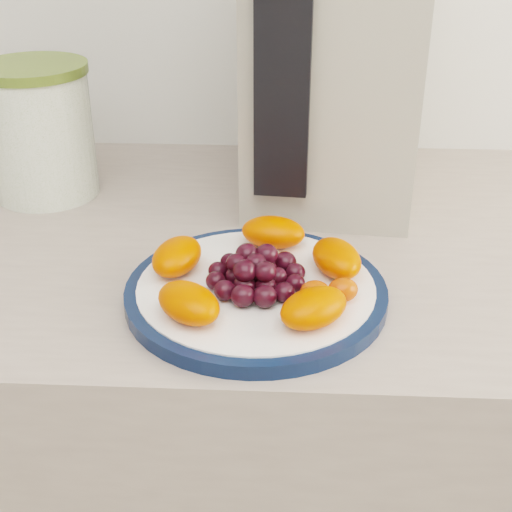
{
  "coord_description": "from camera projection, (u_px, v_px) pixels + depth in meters",
  "views": [
    {
      "loc": [
        0.05,
        0.43,
        1.29
      ],
      "look_at": [
        0.02,
        1.04,
        0.95
      ],
      "focal_mm": 50.0,
      "sensor_mm": 36.0,
      "label": 1
    }
  ],
  "objects": [
    {
      "name": "cabinet_face",
      "position": [
        249.0,
        510.0,
        1.09
      ],
      "size": [
        3.48,
        0.58,
        0.84
      ],
      "primitive_type": "cube",
      "color": "brown",
      "rests_on": "floor"
    },
    {
      "name": "plate_face",
      "position": [
        256.0,
        292.0,
        0.72
      ],
      "size": [
        0.24,
        0.24,
        0.02
      ],
      "primitive_type": "cylinder",
      "color": "white",
      "rests_on": "counter"
    },
    {
      "name": "plate_rim",
      "position": [
        256.0,
        293.0,
        0.72
      ],
      "size": [
        0.26,
        0.26,
        0.01
      ],
      "primitive_type": "cylinder",
      "color": "#0C1B3A",
      "rests_on": "counter"
    },
    {
      "name": "fruit_plate",
      "position": [
        262.0,
        272.0,
        0.71
      ],
      "size": [
        0.23,
        0.22,
        0.04
      ],
      "color": "#E73600",
      "rests_on": "plate_face"
    },
    {
      "name": "counter",
      "position": [
        249.0,
        496.0,
        1.08
      ],
      "size": [
        3.5,
        0.6,
        0.9
      ],
      "primitive_type": "cube",
      "color": "#A29286",
      "rests_on": "floor"
    },
    {
      "name": "appliance_body",
      "position": [
        335.0,
        56.0,
        0.89
      ],
      "size": [
        0.23,
        0.3,
        0.35
      ],
      "primitive_type": "cube",
      "rotation": [
        0.0,
        0.0,
        -0.09
      ],
      "color": "#A29C8D",
      "rests_on": "counter"
    },
    {
      "name": "canister_lid",
      "position": [
        31.0,
        69.0,
        0.88
      ],
      "size": [
        0.15,
        0.15,
        0.01
      ],
      "primitive_type": "cylinder",
      "rotation": [
        0.0,
        0.0,
        0.08
      ],
      "color": "#576827",
      "rests_on": "canister"
    },
    {
      "name": "canister",
      "position": [
        41.0,
        136.0,
        0.92
      ],
      "size": [
        0.14,
        0.14,
        0.16
      ],
      "primitive_type": "cylinder",
      "rotation": [
        0.0,
        0.0,
        0.08
      ],
      "color": "#48651C",
      "rests_on": "counter"
    },
    {
      "name": "appliance_panel",
      "position": [
        282.0,
        81.0,
        0.77
      ],
      "size": [
        0.06,
        0.03,
        0.26
      ],
      "primitive_type": "cube",
      "rotation": [
        0.0,
        0.0,
        -0.09
      ],
      "color": "black",
      "rests_on": "appliance_body"
    }
  ]
}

